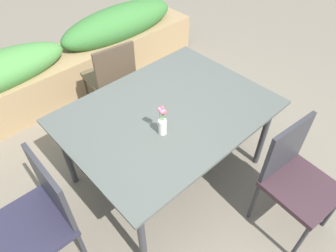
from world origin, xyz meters
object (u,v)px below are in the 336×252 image
object	(u,v)px
dining_table	(168,116)
planter_box	(67,62)
chair_end_left	(36,217)
chair_near_right	(295,175)
flower_vase	(162,121)
chair_far_side	(111,76)

from	to	relation	value
dining_table	planter_box	bearing A→B (deg)	89.45
chair_end_left	chair_near_right	bearing A→B (deg)	-121.16
chair_near_right	chair_end_left	xyz separation A→B (m)	(-1.49, 0.93, 0.01)
flower_vase	planter_box	bearing A→B (deg)	83.64
dining_table	chair_near_right	size ratio (longest dim) A/B	1.71
dining_table	chair_far_side	distance (m)	0.96
dining_table	chair_end_left	size ratio (longest dim) A/B	1.69
chair_near_right	planter_box	size ratio (longest dim) A/B	0.26
chair_near_right	planter_box	world-z (taller)	chair_near_right
dining_table	chair_far_side	size ratio (longest dim) A/B	1.74
flower_vase	planter_box	xyz separation A→B (m)	(0.21, 1.86, -0.49)
planter_box	chair_far_side	bearing A→B (deg)	-82.99
chair_far_side	chair_end_left	xyz separation A→B (m)	(-1.24, -0.94, 0.00)
chair_far_side	dining_table	bearing A→B (deg)	-89.32
chair_end_left	flower_vase	xyz separation A→B (m)	(0.94, -0.15, 0.33)
dining_table	flower_vase	distance (m)	0.30
chair_near_right	flower_vase	size ratio (longest dim) A/B	3.76
dining_table	planter_box	xyz separation A→B (m)	(0.02, 1.71, -0.32)
planter_box	chair_near_right	bearing A→B (deg)	-82.63
chair_near_right	chair_far_side	size ratio (longest dim) A/B	1.02
chair_near_right	planter_box	xyz separation A→B (m)	(-0.34, 2.64, -0.15)
dining_table	chair_near_right	world-z (taller)	chair_near_right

